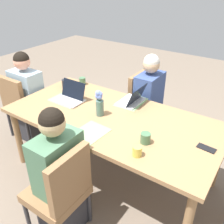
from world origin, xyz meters
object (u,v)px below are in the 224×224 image
at_px(coffee_mug_near_left, 82,81).
at_px(coffee_mug_near_right, 145,138).
at_px(chair_far_left_near, 145,104).
at_px(coffee_mug_centre_left, 65,84).
at_px(chair_near_left_mid, 61,189).
at_px(dining_table, 112,122).
at_px(laptop_head_left_left_far, 71,97).
at_px(phone_black, 206,148).
at_px(person_head_left_left_far, 29,102).
at_px(laptop_far_left_near, 133,100).
at_px(flower_vase, 99,102).
at_px(person_far_left_near, 148,105).
at_px(chair_head_left_left_far, 22,104).
at_px(coffee_mug_centre_right, 137,151).
at_px(person_near_left_mid, 60,179).

bearing_deg(coffee_mug_near_left, coffee_mug_near_right, -27.55).
distance_m(chair_far_left_near, coffee_mug_centre_left, 1.06).
bearing_deg(chair_near_left_mid, dining_table, 94.96).
relative_size(laptop_head_left_left_far, phone_black, 2.13).
xyz_separation_m(person_head_left_left_far, phone_black, (2.27, 0.00, 0.23)).
height_order(laptop_far_left_near, coffee_mug_centre_left, laptop_far_left_near).
xyz_separation_m(chair_near_left_mid, person_head_left_left_far, (-1.40, 0.84, 0.03)).
distance_m(coffee_mug_near_left, coffee_mug_centre_left, 0.23).
bearing_deg(chair_near_left_mid, laptop_head_left_left_far, 127.46).
xyz_separation_m(flower_vase, coffee_mug_near_left, (-0.65, 0.49, -0.10)).
bearing_deg(person_far_left_near, coffee_mug_centre_left, -148.00).
distance_m(chair_far_left_near, person_far_left_near, 0.10).
bearing_deg(chair_head_left_left_far, laptop_far_left_near, 16.79).
relative_size(flower_vase, laptop_head_left_left_far, 0.85).
xyz_separation_m(laptop_far_left_near, coffee_mug_centre_right, (0.48, -0.75, -0.00)).
bearing_deg(chair_far_left_near, coffee_mug_centre_left, -142.88).
bearing_deg(person_far_left_near, coffee_mug_near_right, -64.83).
relative_size(chair_near_left_mid, person_head_left_left_far, 0.75).
bearing_deg(coffee_mug_centre_left, chair_head_left_left_far, -148.59).
height_order(chair_head_left_left_far, coffee_mug_near_left, chair_head_left_left_far).
distance_m(laptop_head_left_left_far, coffee_mug_centre_left, 0.37).
distance_m(chair_near_left_mid, phone_black, 1.23).
bearing_deg(phone_black, person_far_left_near, -35.50).
bearing_deg(coffee_mug_near_right, laptop_head_left_left_far, 167.79).
relative_size(chair_near_left_mid, phone_black, 6.00).
xyz_separation_m(flower_vase, laptop_far_left_near, (0.15, 0.41, -0.10)).
bearing_deg(person_head_left_left_far, laptop_head_left_left_far, 1.45).
height_order(laptop_head_left_left_far, coffee_mug_centre_right, laptop_head_left_left_far).
xyz_separation_m(chair_near_left_mid, coffee_mug_centre_left, (-0.95, 1.08, 0.31)).
relative_size(chair_far_left_near, chair_near_left_mid, 1.00).
height_order(dining_table, coffee_mug_near_right, coffee_mug_near_right).
bearing_deg(laptop_head_left_left_far, coffee_mug_centre_left, 142.70).
xyz_separation_m(person_near_left_mid, coffee_mug_near_right, (0.48, 0.56, 0.28)).
relative_size(chair_far_left_near, coffee_mug_near_left, 9.82).
relative_size(chair_far_left_near, person_near_left_mid, 0.75).
bearing_deg(chair_near_left_mid, coffee_mug_near_right, 56.76).
bearing_deg(coffee_mug_near_right, flower_vase, 165.40).
bearing_deg(phone_black, laptop_far_left_near, -16.13).
bearing_deg(person_far_left_near, chair_far_left_near, 141.24).
bearing_deg(flower_vase, phone_black, 3.02).
bearing_deg(phone_black, chair_far_left_near, -35.37).
relative_size(person_far_left_near, coffee_mug_centre_left, 11.06).
distance_m(person_far_left_near, person_near_left_mid, 1.57).
height_order(laptop_head_left_left_far, laptop_far_left_near, laptop_head_left_left_far).
relative_size(chair_near_left_mid, chair_head_left_left_far, 1.00).
distance_m(dining_table, laptop_far_left_near, 0.38).
xyz_separation_m(dining_table, person_far_left_near, (0.01, 0.80, -0.16)).
bearing_deg(person_head_left_left_far, coffee_mug_near_right, -6.67).
height_order(person_far_left_near, coffee_mug_near_right, person_far_left_near).
xyz_separation_m(person_head_left_left_far, coffee_mug_near_right, (1.81, -0.21, 0.28)).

